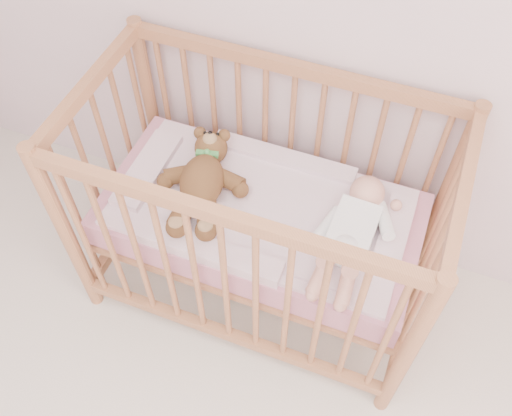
% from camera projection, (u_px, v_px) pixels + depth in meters
% --- Properties ---
extents(crib, '(1.36, 0.76, 1.00)m').
position_uv_depth(crib, '(261.00, 217.00, 2.22)').
color(crib, '#B87A4E').
rests_on(crib, floor).
extents(mattress, '(1.22, 0.62, 0.13)m').
position_uv_depth(mattress, '(261.00, 219.00, 2.23)').
color(mattress, pink).
rests_on(mattress, crib).
extents(blanket, '(1.10, 0.58, 0.06)m').
position_uv_depth(blanket, '(261.00, 208.00, 2.17)').
color(blanket, pink).
rests_on(blanket, mattress).
extents(baby, '(0.30, 0.60, 0.14)m').
position_uv_depth(baby, '(353.00, 228.00, 2.02)').
color(baby, white).
rests_on(baby, blanket).
extents(teddy_bear, '(0.48, 0.59, 0.15)m').
position_uv_depth(teddy_bear, '(202.00, 181.00, 2.14)').
color(teddy_bear, brown).
rests_on(teddy_bear, blanket).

